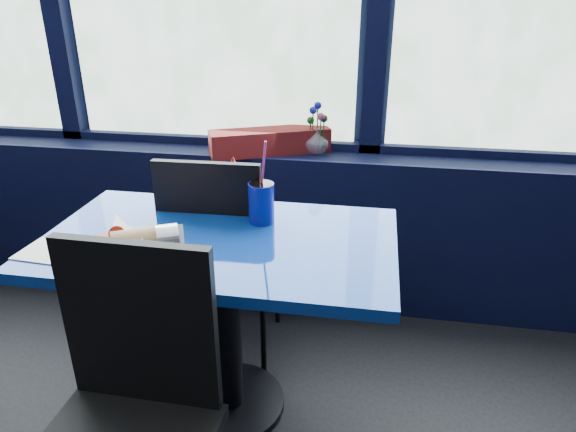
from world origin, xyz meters
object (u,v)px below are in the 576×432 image
Objects in this scene: chair_near_back at (221,246)px; ketchup_bottle at (234,185)px; soda_cup at (261,202)px; food_basket at (130,250)px; near_table at (222,283)px; chair_near_front at (127,411)px; planter_box at (270,141)px; flower_vase at (317,138)px.

chair_near_back is 0.31m from ketchup_bottle.
soda_cup is (0.13, -0.11, -0.01)m from ketchup_bottle.
chair_near_back is at bearing 141.93° from soda_cup.
food_basket is at bearing 75.15° from chair_near_back.
near_table is 3.78× the size of food_basket.
soda_cup is (0.12, 0.15, 0.26)m from near_table.
ketchup_bottle is at bearing 64.37° from food_basket.
ketchup_bottle is at bearing 87.42° from chair_near_front.
food_basket is 0.52m from ketchup_bottle.
chair_near_back is at bearing 92.73° from chair_near_front.
near_table is at bearing 41.75° from food_basket.
food_basket reaches higher than near_table.
chair_near_front is 1.69× the size of planter_box.
ketchup_bottle reaches higher than food_basket.
soda_cup is at bearing -40.43° from ketchup_bottle.
food_basket is 1.51× the size of ketchup_bottle.
chair_near_back reaches higher than food_basket.
chair_near_front is at bearing -103.36° from soda_cup.
chair_near_back is (-0.10, 0.32, -0.02)m from near_table.
planter_box is 0.22m from flower_vase.
food_basket is (-0.22, -0.21, 0.22)m from near_table.
food_basket is (-0.15, 0.40, 0.23)m from chair_near_front.
near_table is 4.90× the size of flower_vase.
chair_near_back is 3.04× the size of soda_cup.
food_basket is (-0.23, -1.05, -0.07)m from planter_box.
planter_box reaches higher than near_table.
chair_near_front reaches higher than ketchup_bottle.
flower_vase is at bearing 79.62° from chair_near_front.
soda_cup is (0.11, -0.69, -0.03)m from planter_box.
near_table is 0.32m from soda_cup.
chair_near_back is 4.53× the size of ketchup_bottle.
flower_vase is 0.77× the size of food_basket.
chair_near_front is at bearing -96.03° from near_table.
chair_near_back is at bearing -125.95° from planter_box.
chair_near_front reaches higher than planter_box.
chair_near_front is at bearing -71.12° from food_basket.
chair_near_back is 0.62m from planter_box.
planter_box is at bearing -102.89° from chair_near_back.
planter_box is 0.70m from soda_cup.
planter_box is at bearing 88.08° from ketchup_bottle.
near_table is 1.24× the size of chair_near_front.
near_table is 1.26× the size of chair_near_back.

